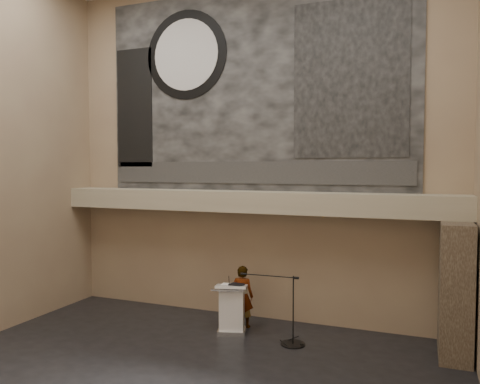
% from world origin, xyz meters
% --- Properties ---
extents(floor, '(10.00, 10.00, 0.00)m').
position_xyz_m(floor, '(0.00, 0.00, 0.00)').
color(floor, black).
rests_on(floor, ground).
extents(wall_back, '(10.00, 0.02, 8.50)m').
position_xyz_m(wall_back, '(0.00, 4.00, 4.25)').
color(wall_back, '#8B7058').
rests_on(wall_back, floor).
extents(soffit, '(10.00, 0.80, 0.50)m').
position_xyz_m(soffit, '(0.00, 3.60, 2.95)').
color(soffit, tan).
rests_on(soffit, wall_back).
extents(sprinkler_left, '(0.04, 0.04, 0.06)m').
position_xyz_m(sprinkler_left, '(-1.60, 3.55, 2.67)').
color(sprinkler_left, '#B2893D').
rests_on(sprinkler_left, soffit).
extents(sprinkler_right, '(0.04, 0.04, 0.06)m').
position_xyz_m(sprinkler_right, '(1.90, 3.55, 2.67)').
color(sprinkler_right, '#B2893D').
rests_on(sprinkler_right, soffit).
extents(banner, '(8.00, 0.05, 5.00)m').
position_xyz_m(banner, '(0.00, 3.97, 5.70)').
color(banner, black).
rests_on(banner, wall_back).
extents(banner_text_strip, '(7.76, 0.02, 0.55)m').
position_xyz_m(banner_text_strip, '(0.00, 3.93, 3.65)').
color(banner_text_strip, '#2A2A2A').
rests_on(banner_text_strip, banner).
extents(banner_clock_rim, '(2.30, 0.02, 2.30)m').
position_xyz_m(banner_clock_rim, '(-1.80, 3.93, 6.70)').
color(banner_clock_rim, black).
rests_on(banner_clock_rim, banner).
extents(banner_clock_face, '(1.84, 0.02, 1.84)m').
position_xyz_m(banner_clock_face, '(-1.80, 3.91, 6.70)').
color(banner_clock_face, silver).
rests_on(banner_clock_face, banner).
extents(banner_building_print, '(2.60, 0.02, 3.60)m').
position_xyz_m(banner_building_print, '(2.40, 3.93, 5.80)').
color(banner_building_print, black).
rests_on(banner_building_print, banner).
extents(banner_brick_print, '(1.10, 0.02, 3.20)m').
position_xyz_m(banner_brick_print, '(-3.40, 3.93, 5.40)').
color(banner_brick_print, black).
rests_on(banner_brick_print, banner).
extents(stone_pier, '(0.60, 1.40, 2.70)m').
position_xyz_m(stone_pier, '(4.65, 3.15, 1.35)').
color(stone_pier, '#403427').
rests_on(stone_pier, floor).
extents(lectern, '(0.81, 0.67, 1.13)m').
position_xyz_m(lectern, '(-0.01, 2.71, 0.55)').
color(lectern, silver).
rests_on(lectern, floor).
extents(binder, '(0.33, 0.28, 0.04)m').
position_xyz_m(binder, '(0.11, 2.71, 1.12)').
color(binder, black).
rests_on(binder, lectern).
extents(papers, '(0.22, 0.29, 0.00)m').
position_xyz_m(papers, '(-0.16, 2.71, 1.10)').
color(papers, white).
rests_on(papers, lectern).
extents(speaker_person, '(0.55, 0.38, 1.46)m').
position_xyz_m(speaker_person, '(0.07, 3.17, 0.73)').
color(speaker_person, white).
rests_on(speaker_person, floor).
extents(mic_stand, '(1.43, 0.52, 1.48)m').
position_xyz_m(mic_stand, '(1.45, 2.51, 0.22)').
color(mic_stand, black).
rests_on(mic_stand, floor).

